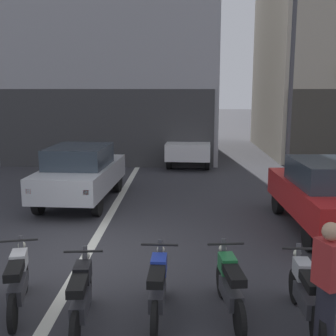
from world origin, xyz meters
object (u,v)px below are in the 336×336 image
at_px(car_red_parked_kerbside, 328,193).
at_px(car_silver_crossing_near, 81,172).
at_px(car_white_down_street, 189,143).
at_px(motorcycle_white_row_leftmost, 18,280).
at_px(motorcycle_black_row_left_mid, 81,295).
at_px(motorcycle_silver_row_rightmost, 306,291).
at_px(person_by_motorcycles, 327,287).
at_px(street_lamp, 292,68).
at_px(motorcycle_blue_row_centre, 158,286).
at_px(motorcycle_green_row_right_mid, 230,285).

bearing_deg(car_red_parked_kerbside, car_silver_crossing_near, 160.24).
distance_m(car_white_down_street, motorcycle_white_row_leftmost, 12.78).
height_order(motorcycle_black_row_left_mid, motorcycle_silver_row_rightmost, same).
bearing_deg(motorcycle_white_row_leftmost, person_by_motorcycles, -11.67).
height_order(car_silver_crossing_near, motorcycle_white_row_leftmost, car_silver_crossing_near).
distance_m(car_silver_crossing_near, car_white_down_street, 7.22).
bearing_deg(motorcycle_black_row_left_mid, motorcycle_white_row_leftmost, 158.28).
relative_size(car_red_parked_kerbside, car_white_down_street, 0.99).
relative_size(street_lamp, motorcycle_blue_row_centre, 3.78).
bearing_deg(car_white_down_street, motorcycle_black_row_left_mid, -97.34).
bearing_deg(motorcycle_blue_row_centre, person_by_motorcycles, -19.53).
height_order(street_lamp, motorcycle_silver_row_rightmost, street_lamp).
relative_size(car_red_parked_kerbside, motorcycle_black_row_left_mid, 2.49).
relative_size(car_white_down_street, street_lamp, 0.66).
bearing_deg(motorcycle_silver_row_rightmost, car_white_down_street, 96.41).
bearing_deg(car_silver_crossing_near, motorcycle_blue_row_centre, -67.37).
xyz_separation_m(motorcycle_white_row_leftmost, motorcycle_green_row_right_mid, (3.09, -0.04, 0.00)).
xyz_separation_m(car_red_parked_kerbside, motorcycle_blue_row_centre, (-3.65, -3.89, -0.43)).
height_order(motorcycle_blue_row_centre, person_by_motorcycles, person_by_motorcycles).
bearing_deg(street_lamp, motorcycle_silver_row_rightmost, -101.62).
relative_size(car_red_parked_kerbside, motorcycle_silver_row_rightmost, 2.49).
xyz_separation_m(motorcycle_green_row_right_mid, motorcycle_silver_row_rightmost, (1.03, -0.16, 0.00)).
xyz_separation_m(car_red_parked_kerbside, street_lamp, (0.15, 4.50, 2.99)).
bearing_deg(car_red_parked_kerbside, motorcycle_white_row_leftmost, -146.51).
height_order(car_red_parked_kerbside, motorcycle_black_row_left_mid, car_red_parked_kerbside).
bearing_deg(motorcycle_silver_row_rightmost, motorcycle_green_row_right_mid, 171.44).
height_order(motorcycle_white_row_leftmost, motorcycle_black_row_left_mid, same).
relative_size(car_silver_crossing_near, car_red_parked_kerbside, 1.01).
xyz_separation_m(car_red_parked_kerbside, motorcycle_black_row_left_mid, (-4.68, -4.19, -0.43)).
height_order(car_silver_crossing_near, car_red_parked_kerbside, same).
bearing_deg(street_lamp, person_by_motorcycles, -100.51).
bearing_deg(street_lamp, motorcycle_blue_row_centre, -114.36).
height_order(motorcycle_black_row_left_mid, motorcycle_blue_row_centre, same).
bearing_deg(car_white_down_street, motorcycle_blue_row_centre, -92.87).
height_order(car_silver_crossing_near, car_white_down_street, same).
distance_m(motorcycle_blue_row_centre, person_by_motorcycles, 2.27).
height_order(motorcycle_black_row_left_mid, person_by_motorcycles, person_by_motorcycles).
xyz_separation_m(car_silver_crossing_near, motorcycle_silver_row_rightmost, (4.61, -6.20, -0.43)).
relative_size(car_silver_crossing_near, motorcycle_blue_row_centre, 2.50).
relative_size(motorcycle_white_row_leftmost, motorcycle_blue_row_centre, 0.98).
bearing_deg(car_silver_crossing_near, motorcycle_silver_row_rightmost, -53.39).
height_order(street_lamp, motorcycle_blue_row_centre, street_lamp).
height_order(car_silver_crossing_near, motorcycle_blue_row_centre, car_silver_crossing_near).
relative_size(motorcycle_blue_row_centre, person_by_motorcycles, 1.00).
bearing_deg(car_silver_crossing_near, person_by_motorcycles, -55.86).
relative_size(motorcycle_green_row_right_mid, motorcycle_silver_row_rightmost, 1.00).
height_order(car_silver_crossing_near, person_by_motorcycles, person_by_motorcycles).
xyz_separation_m(motorcycle_blue_row_centre, person_by_motorcycles, (2.10, -0.75, 0.40)).
relative_size(motorcycle_white_row_leftmost, motorcycle_black_row_left_mid, 0.98).
xyz_separation_m(car_white_down_street, motorcycle_silver_row_rightmost, (1.42, -12.68, -0.43)).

